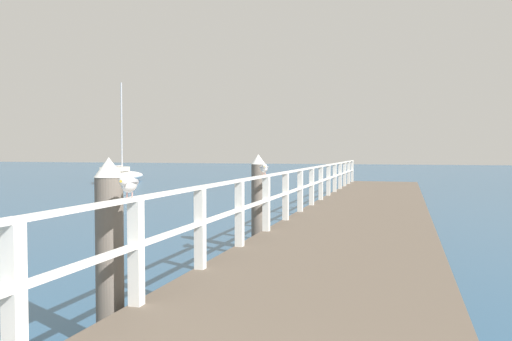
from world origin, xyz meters
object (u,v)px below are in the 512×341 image
(seagull_background, at_px, (264,168))
(seagull_foreground, at_px, (129,184))
(boat_0, at_px, (120,176))
(dock_piling_near, at_px, (110,253))
(dock_piling_far, at_px, (258,202))

(seagull_background, bearing_deg, seagull_foreground, 71.64)
(seagull_foreground, xyz_separation_m, boat_0, (-15.39, 25.06, -1.28))
(dock_piling_near, distance_m, dock_piling_far, 5.40)
(seagull_background, distance_m, boat_0, 25.54)
(dock_piling_far, xyz_separation_m, seagull_foreground, (0.38, -5.67, 0.72))
(dock_piling_far, relative_size, seagull_foreground, 4.12)
(dock_piling_near, height_order, dock_piling_far, same)
(dock_piling_near, relative_size, seagull_foreground, 4.12)
(dock_piling_far, bearing_deg, seagull_foreground, -86.14)
(dock_piling_far, height_order, boat_0, boat_0)
(dock_piling_near, height_order, boat_0, boat_0)
(seagull_foreground, distance_m, seagull_background, 4.72)
(seagull_foreground, bearing_deg, dock_piling_far, -100.71)
(dock_piling_near, bearing_deg, dock_piling_far, 90.00)
(dock_piling_near, relative_size, boat_0, 0.30)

